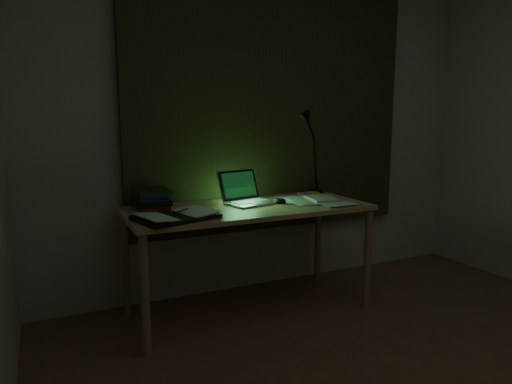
% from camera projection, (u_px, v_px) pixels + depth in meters
% --- Properties ---
extents(wall_back, '(3.50, 0.00, 2.50)m').
position_uv_depth(wall_back, '(271.00, 121.00, 3.39)').
color(wall_back, beige).
rests_on(wall_back, ground).
extents(curtain, '(2.20, 0.06, 2.00)m').
position_uv_depth(curtain, '(274.00, 93.00, 3.32)').
color(curtain, '#272E17').
rests_on(curtain, wall_back).
extents(desk, '(1.56, 0.68, 0.71)m').
position_uv_depth(desk, '(248.00, 259.00, 3.00)').
color(desk, tan).
rests_on(desk, floor).
extents(laptop, '(0.39, 0.41, 0.22)m').
position_uv_depth(laptop, '(252.00, 187.00, 2.99)').
color(laptop, silver).
rests_on(laptop, desk).
extents(open_textbook, '(0.49, 0.40, 0.04)m').
position_uv_depth(open_textbook, '(176.00, 216.00, 2.56)').
color(open_textbook, white).
rests_on(open_textbook, desk).
extents(book_stack, '(0.23, 0.26, 0.13)m').
position_uv_depth(book_stack, '(152.00, 199.00, 2.84)').
color(book_stack, white).
rests_on(book_stack, desk).
extents(loose_papers, '(0.40, 0.42, 0.02)m').
position_uv_depth(loose_papers, '(312.00, 199.00, 3.12)').
color(loose_papers, silver).
rests_on(loose_papers, desk).
extents(mouse, '(0.09, 0.11, 0.04)m').
position_uv_depth(mouse, '(280.00, 201.00, 3.03)').
color(mouse, black).
rests_on(mouse, desk).
extents(sticky_yellow, '(0.09, 0.09, 0.02)m').
position_uv_depth(sticky_yellow, '(313.00, 193.00, 3.39)').
color(sticky_yellow, '#FFEF35').
rests_on(sticky_yellow, desk).
extents(sticky_pink, '(0.09, 0.09, 0.02)m').
position_uv_depth(sticky_pink, '(304.00, 194.00, 3.36)').
color(sticky_pink, pink).
rests_on(sticky_pink, desk).
extents(desk_lamp, '(0.44, 0.37, 0.58)m').
position_uv_depth(desk_lamp, '(318.00, 155.00, 3.43)').
color(desk_lamp, black).
rests_on(desk_lamp, desk).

